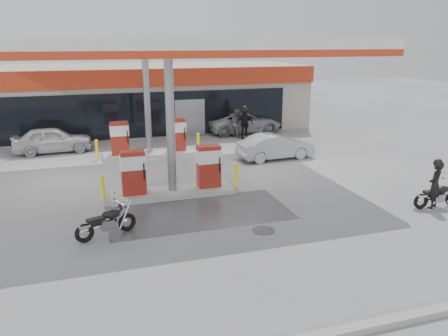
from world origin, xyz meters
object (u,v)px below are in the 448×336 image
Objects in this scene: pump_island_near at (172,176)px; biker_main at (435,185)px; sedan_white at (53,140)px; biker_walking at (244,124)px; attendant at (237,123)px; main_motorcycle at (438,196)px; parked_car_right at (244,122)px; parked_motorcycle at (107,223)px; hatchback_silver at (276,146)px; pump_island_far at (149,142)px.

biker_main is (8.26, -3.99, 0.11)m from pump_island_near.
biker_main is 0.42× the size of sedan_white.
attendant is at bearing 109.61° from biker_walking.
biker_walking is at bearing 106.28° from main_motorcycle.
main_motorcycle is 0.39× the size of parked_car_right.
hatchback_silver is at bearing 19.16° from parked_motorcycle.
parked_car_right reaches higher than hatchback_silver.
biker_walking is at bearing 54.67° from pump_island_near.
attendant is at bearing 26.67° from pump_island_far.
main_motorcycle is at bearing -83.53° from biker_walking.
biker_main reaches higher than hatchback_silver.
sedan_white is 11.21m from parked_car_right.
biker_main reaches higher than main_motorcycle.
attendant is 0.36× the size of parked_car_right.
pump_island_near is 11.90m from parked_car_right.
pump_island_near is 9.35m from main_motorcycle.
sedan_white is (-2.10, 11.18, 0.24)m from parked_motorcycle.
pump_island_near is at bearing -153.82° from sedan_white.
pump_island_far is 6.23m from hatchback_silver.
hatchback_silver is at bearing 113.79° from main_motorcycle.
pump_island_near is 2.85× the size of parked_motorcycle.
pump_island_near is at bearing 129.86° from attendant.
sedan_white is (-13.06, 12.20, 0.25)m from main_motorcycle.
pump_island_near reaches higher than sedan_white.
biker_main is at bearing -166.19° from hatchback_silver.
hatchback_silver is 2.06× the size of biker_walking.
main_motorcycle is at bearing -49.82° from pump_island_far.
parked_motorcycle is 0.99× the size of biker_walking.
biker_walking is at bearing 33.95° from parked_motorcycle.
biker_main is 10.82m from parked_motorcycle.
pump_island_near is at bearing 30.52° from parked_motorcycle.
parked_car_right is (0.70, 6.40, 0.03)m from hatchback_silver.
pump_island_far is 1.11× the size of parked_car_right.
parked_car_right is (11.06, 1.80, -0.02)m from sedan_white.
parked_motorcycle is at bearing 143.64° from parked_car_right.
pump_island_far is at bearing 54.99° from parked_motorcycle.
hatchback_silver is at bearing -96.65° from biker_walking.
sedan_white is at bearing -74.15° from biker_main.
pump_island_far is 3.04× the size of attendant.
hatchback_silver is at bearing 171.99° from parked_car_right.
hatchback_silver is at bearing -102.42° from biker_main.
biker_walking reaches higher than sedan_white.
biker_walking reaches higher than attendant.
sedan_white is (-4.61, 2.20, -0.05)m from pump_island_far.
attendant is (-2.87, 12.80, 0.44)m from main_motorcycle.
pump_island_far is at bearing 98.88° from attendant.
biker_walking is at bearing 20.98° from pump_island_far.
attendant is 0.45× the size of hatchback_silver.
attendant is (5.58, 8.80, 0.14)m from pump_island_near.
pump_island_far is 13.09m from main_motorcycle.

